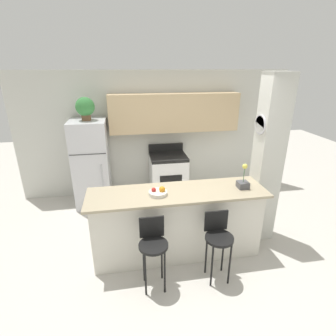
{
  "coord_description": "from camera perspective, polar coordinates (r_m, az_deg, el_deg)",
  "views": [
    {
      "loc": [
        -0.68,
        -3.14,
        2.61
      ],
      "look_at": [
        0.0,
        0.77,
        1.06
      ],
      "focal_mm": 28.0,
      "sensor_mm": 36.0,
      "label": 1
    }
  ],
  "objects": [
    {
      "name": "ground_plane",
      "position": [
        4.14,
        1.9,
        -17.8
      ],
      "size": [
        14.0,
        14.0,
        0.0
      ],
      "primitive_type": "plane",
      "color": "beige"
    },
    {
      "name": "wall_back",
      "position": [
        5.47,
        -0.93,
        9.32
      ],
      "size": [
        5.6,
        0.38,
        2.55
      ],
      "color": "silver",
      "rests_on": "ground_plane"
    },
    {
      "name": "pillar_right",
      "position": [
        4.18,
        20.78,
        1.3
      ],
      "size": [
        0.38,
        0.32,
        2.55
      ],
      "color": "silver",
      "rests_on": "ground_plane"
    },
    {
      "name": "counter_bar",
      "position": [
        3.84,
        2.0,
        -11.88
      ],
      "size": [
        2.46,
        0.68,
        1.01
      ],
      "color": "silver",
      "rests_on": "ground_plane"
    },
    {
      "name": "refrigerator",
      "position": [
        5.3,
        -16.31,
        0.94
      ],
      "size": [
        0.67,
        0.73,
        1.69
      ],
      "color": "silver",
      "rests_on": "ground_plane"
    },
    {
      "name": "stove_range",
      "position": [
        5.51,
        0.04,
        -1.66
      ],
      "size": [
        0.74,
        0.66,
        1.07
      ],
      "color": "white",
      "rests_on": "ground_plane"
    },
    {
      "name": "bar_stool_left",
      "position": [
        3.29,
        -3.27,
        -16.29
      ],
      "size": [
        0.36,
        0.36,
        0.92
      ],
      "color": "black",
      "rests_on": "ground_plane"
    },
    {
      "name": "bar_stool_right",
      "position": [
        3.45,
        10.87,
        -14.61
      ],
      "size": [
        0.36,
        0.36,
        0.92
      ],
      "color": "black",
      "rests_on": "ground_plane"
    },
    {
      "name": "potted_plant_on_fridge",
      "position": [
        5.04,
        -17.59,
        12.45
      ],
      "size": [
        0.34,
        0.34,
        0.41
      ],
      "color": "brown",
      "rests_on": "refrigerator"
    },
    {
      "name": "orchid_vase",
      "position": [
        3.81,
        16.04,
        -2.96
      ],
      "size": [
        0.15,
        0.15,
        0.36
      ],
      "color": "#4C4C51",
      "rests_on": "counter_bar"
    },
    {
      "name": "fruit_bowl",
      "position": [
        3.49,
        -2.13,
        -5.31
      ],
      "size": [
        0.25,
        0.25,
        0.12
      ],
      "color": "silver",
      "rests_on": "counter_bar"
    }
  ]
}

